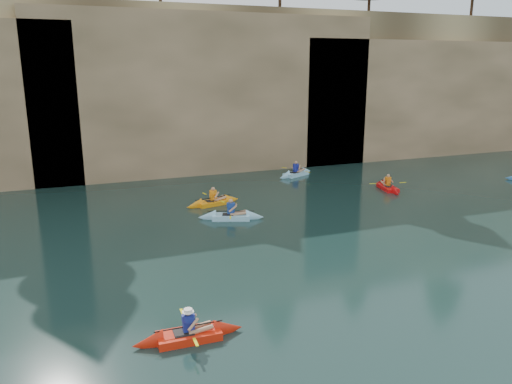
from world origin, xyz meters
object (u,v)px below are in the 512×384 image
object	(u,v)px
kayaker_orange	(213,202)
kayaker_red_far	(388,187)
main_kayaker	(189,335)
kayaker_ltblue_near	(231,216)

from	to	relation	value
kayaker_orange	kayaker_red_far	xyz separation A→B (m)	(11.16, -0.58, -0.01)
kayaker_red_far	main_kayaker	bearing A→B (deg)	141.40
main_kayaker	kayaker_red_far	xyz separation A→B (m)	(15.82, 12.70, -0.01)
kayaker_orange	kayaker_ltblue_near	xyz separation A→B (m)	(0.06, -2.92, 0.01)
kayaker_ltblue_near	main_kayaker	bearing A→B (deg)	-94.56
kayaker_orange	kayaker_red_far	bearing A→B (deg)	-15.61
main_kayaker	kayaker_orange	xyz separation A→B (m)	(4.66, 13.27, -0.00)
kayaker_orange	kayaker_red_far	distance (m)	11.17
kayaker_orange	main_kayaker	bearing A→B (deg)	-122.00
kayaker_ltblue_near	kayaker_red_far	bearing A→B (deg)	31.87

